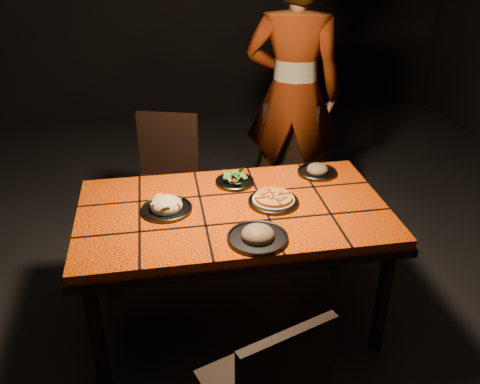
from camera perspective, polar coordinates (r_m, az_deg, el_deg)
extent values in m
cube|color=black|center=(3.10, -0.67, -14.15)|extent=(6.00, 7.00, 0.04)
cube|color=#F14B07|center=(2.65, -0.77, -2.24)|extent=(1.60, 0.90, 0.05)
cube|color=black|center=(2.68, -0.76, -3.07)|extent=(1.62, 0.92, 0.04)
cylinder|color=black|center=(2.60, -15.78, -15.27)|extent=(0.07, 0.07, 0.66)
cylinder|color=black|center=(2.79, 15.67, -11.71)|extent=(0.07, 0.07, 0.66)
cylinder|color=black|center=(3.17, -14.84, -6.07)|extent=(0.07, 0.07, 0.66)
cylinder|color=black|center=(3.33, 10.58, -3.74)|extent=(0.07, 0.07, 0.66)
cube|color=black|center=(1.91, 5.20, -20.13)|extent=(0.38, 0.17, 0.43)
cylinder|color=black|center=(2.49, 3.29, -20.63)|extent=(0.03, 0.03, 0.40)
cube|color=black|center=(3.49, -8.51, 0.28)|extent=(0.52, 0.52, 0.04)
cube|color=black|center=(3.55, -8.01, 5.28)|extent=(0.41, 0.16, 0.46)
cylinder|color=black|center=(3.52, -11.61, -4.22)|extent=(0.04, 0.04, 0.43)
cylinder|color=black|center=(3.43, -6.21, -4.67)|extent=(0.04, 0.04, 0.43)
cylinder|color=black|center=(3.79, -10.08, -1.48)|extent=(0.04, 0.04, 0.43)
cylinder|color=black|center=(3.71, -5.05, -1.83)|extent=(0.04, 0.04, 0.43)
cube|color=black|center=(3.71, 5.11, 1.99)|extent=(0.53, 0.53, 0.04)
cube|color=black|center=(3.77, 5.65, 6.47)|extent=(0.39, 0.19, 0.44)
cylinder|color=black|center=(3.69, 2.09, -2.01)|extent=(0.03, 0.03, 0.41)
cylinder|color=black|center=(3.66, 7.14, -2.56)|extent=(0.03, 0.03, 0.41)
cylinder|color=black|center=(3.97, 2.96, 0.34)|extent=(0.03, 0.03, 0.41)
cylinder|color=black|center=(3.94, 7.65, -0.15)|extent=(0.03, 0.03, 0.41)
imported|color=brown|center=(3.74, 5.99, 10.90)|extent=(0.81, 0.66, 1.92)
cylinder|color=#3C3D41|center=(2.69, 3.77, -1.14)|extent=(0.27, 0.27, 0.01)
torus|color=#3C3D41|center=(2.68, 3.77, -0.99)|extent=(0.27, 0.27, 0.01)
cylinder|color=tan|center=(2.68, 3.78, -0.90)|extent=(0.26, 0.26, 0.01)
cylinder|color=orange|center=(2.67, 3.79, -0.62)|extent=(0.23, 0.23, 0.02)
cylinder|color=#3C3D41|center=(2.64, -8.23, -1.96)|extent=(0.26, 0.26, 0.01)
torus|color=#3C3D41|center=(2.64, -8.24, -1.81)|extent=(0.27, 0.27, 0.01)
ellipsoid|color=beige|center=(2.63, -8.27, -1.44)|extent=(0.16, 0.16, 0.09)
cylinder|color=#3C3D41|center=(2.88, -0.60, 1.10)|extent=(0.22, 0.22, 0.01)
torus|color=#3C3D41|center=(2.88, -0.60, 1.24)|extent=(0.22, 0.22, 0.01)
cylinder|color=#3C3D41|center=(2.39, 2.00, -5.21)|extent=(0.29, 0.29, 0.01)
torus|color=#3C3D41|center=(2.38, 2.00, -5.06)|extent=(0.29, 0.29, 0.01)
ellipsoid|color=brown|center=(2.37, 2.01, -4.62)|extent=(0.17, 0.17, 0.09)
cylinder|color=#3C3D41|center=(3.02, 8.66, 2.17)|extent=(0.23, 0.23, 0.01)
torus|color=#3C3D41|center=(3.02, 8.67, 2.31)|extent=(0.23, 0.23, 0.01)
ellipsoid|color=brown|center=(3.01, 8.69, 2.60)|extent=(0.14, 0.14, 0.08)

